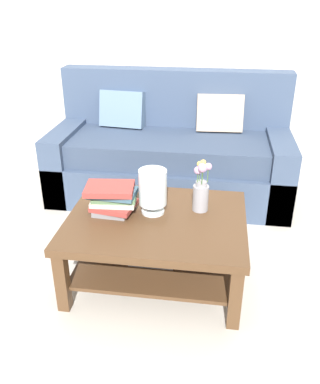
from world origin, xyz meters
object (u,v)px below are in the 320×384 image
Objects in this scene: coffee_table at (156,234)px; book_stack_main at (113,198)px; couch at (171,154)px; flower_pitcher at (201,191)px; glass_hurricane_vase at (153,189)px.

coffee_table is 0.35m from book_stack_main.
couch reaches higher than flower_pitcher.
couch is at bearing 91.61° from glass_hurricane_vase.
couch reaches higher than book_stack_main.
couch is 1.20m from flower_pitcher.
couch is 1.27m from book_stack_main.
book_stack_main is (-0.21, -1.24, 0.17)m from couch.
glass_hurricane_vase is at bearing -165.83° from flower_pitcher.
book_stack_main is at bearing -99.82° from couch.
coffee_table is 3.83× the size of glass_hurricane_vase.
couch is 6.20× the size of flower_pitcher.
flower_pitcher is (0.26, 0.14, 0.26)m from coffee_table.
coffee_table is at bearing -7.36° from book_stack_main.
glass_hurricane_vase reaches higher than book_stack_main.
coffee_table is 0.29m from glass_hurricane_vase.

